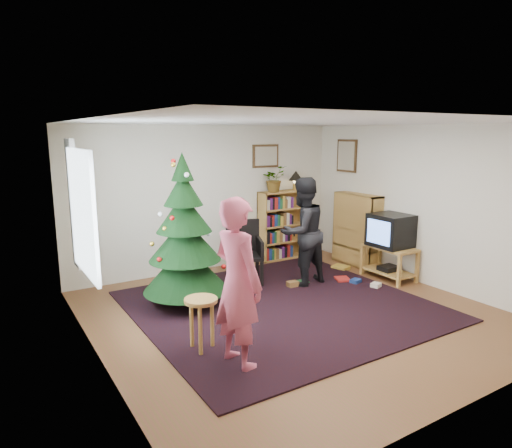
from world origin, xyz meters
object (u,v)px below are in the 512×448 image
bookshelf_back (282,224)px  crt_tv (391,230)px  christmas_tree (185,244)px  picture_right (347,156)px  person_by_chair (302,232)px  potted_plant (274,179)px  picture_back (266,156)px  tv_stand (389,260)px  stool (201,310)px  armchair (241,249)px  table_lamp (296,177)px  bookshelf_right (357,229)px  person_standing (238,283)px

bookshelf_back → crt_tv: (0.77, -1.96, 0.15)m
christmas_tree → crt_tv: 3.38m
picture_right → christmas_tree: 3.80m
picture_right → crt_tv: picture_right is taller
person_by_chair → potted_plant: (0.43, 1.44, 0.69)m
bookshelf_back → crt_tv: bearing=-68.5°
picture_back → tv_stand: 2.86m
christmas_tree → person_by_chair: christmas_tree is taller
stool → crt_tv: bearing=10.7°
christmas_tree → crt_tv: bearing=-10.8°
armchair → picture_back: bearing=64.4°
potted_plant → crt_tv: bearing=-63.6°
potted_plant → table_lamp: bearing=0.0°
picture_right → person_by_chair: 2.16m
bookshelf_back → stool: 3.97m
christmas_tree → picture_back: bearing=32.9°
bookshelf_right → crt_tv: (-0.12, -0.89, 0.15)m
armchair → potted_plant: size_ratio=2.09×
picture_back → christmas_tree: size_ratio=0.26×
person_by_chair → potted_plant: 1.65m
picture_back → armchair: picture_back is taller
stool → armchair: bearing=49.8°
crt_tv → table_lamp: bearing=103.5°
tv_stand → table_lamp: (-0.47, 1.96, 1.22)m
christmas_tree → bookshelf_right: (3.44, 0.25, -0.22)m
tv_stand → table_lamp: table_lamp is taller
picture_back → picture_right: picture_right is taller
christmas_tree → table_lamp: size_ratio=5.83×
picture_back → crt_tv: picture_back is taller
bookshelf_right → potted_plant: 1.76m
person_standing → person_by_chair: person_standing is taller
bookshelf_right → crt_tv: size_ratio=2.15×
bookshelf_right → person_by_chair: 1.58m
christmas_tree → stool: bearing=-106.3°
picture_back → armchair: bearing=-138.9°
christmas_tree → potted_plant: christmas_tree is taller
bookshelf_back → tv_stand: bearing=-68.5°
bookshelf_right → table_lamp: (-0.59, 1.07, 0.88)m
potted_plant → table_lamp: size_ratio=1.31×
picture_right → table_lamp: bearing=140.9°
table_lamp → potted_plant: bearing=-180.0°
person_by_chair → picture_right: bearing=-159.2°
armchair → table_lamp: bearing=48.9°
picture_back → person_by_chair: picture_back is taller
tv_stand → stool: (-3.71, -0.70, 0.15)m
picture_right → christmas_tree: (-3.58, -0.73, -1.07)m
bookshelf_back → crt_tv: bookshelf_back is taller
bookshelf_back → tv_stand: 2.13m
tv_stand → armchair: bearing=151.6°
bookshelf_back → bookshelf_right: (0.89, -1.07, 0.00)m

